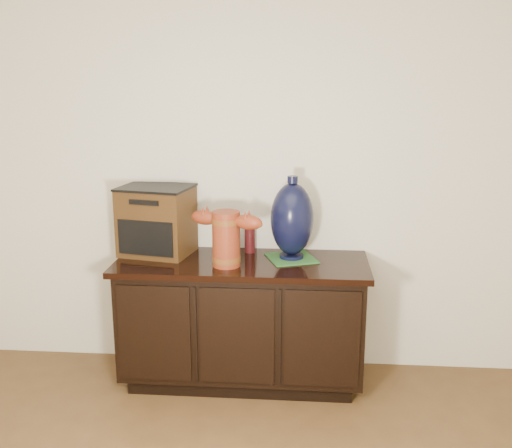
# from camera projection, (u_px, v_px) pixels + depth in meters

# --- Properties ---
(room) EXTENTS (5.00, 5.00, 5.00)m
(room) POSITION_uv_depth(u_px,v_px,m) (122.00, 339.00, 1.17)
(room) COLOR #54391C
(room) RESTS_ON ground
(sideboard) EXTENTS (1.46, 0.56, 0.75)m
(sideboard) POSITION_uv_depth(u_px,v_px,m) (242.00, 320.00, 3.55)
(sideboard) COLOR black
(sideboard) RESTS_ON ground
(terracotta_vessel) EXTENTS (0.44, 0.22, 0.31)m
(terracotta_vessel) POSITION_uv_depth(u_px,v_px,m) (226.00, 235.00, 3.33)
(terracotta_vessel) COLOR maroon
(terracotta_vessel) RESTS_ON sideboard
(tv_radio) EXTENTS (0.46, 0.40, 0.41)m
(tv_radio) POSITION_uv_depth(u_px,v_px,m) (157.00, 220.00, 3.56)
(tv_radio) COLOR #3E260F
(tv_radio) RESTS_ON sideboard
(green_mat) EXTENTS (0.33, 0.33, 0.01)m
(green_mat) POSITION_uv_depth(u_px,v_px,m) (291.00, 258.00, 3.50)
(green_mat) COLOR #2B5F2A
(green_mat) RESTS_ON sideboard
(lamp_base) EXTENTS (0.32, 0.32, 0.48)m
(lamp_base) POSITION_uv_depth(u_px,v_px,m) (292.00, 219.00, 3.44)
(lamp_base) COLOR black
(lamp_base) RESTS_ON green_mat
(spray_can) EXTENTS (0.06, 0.06, 0.19)m
(spray_can) POSITION_uv_depth(u_px,v_px,m) (250.00, 238.00, 3.61)
(spray_can) COLOR maroon
(spray_can) RESTS_ON sideboard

